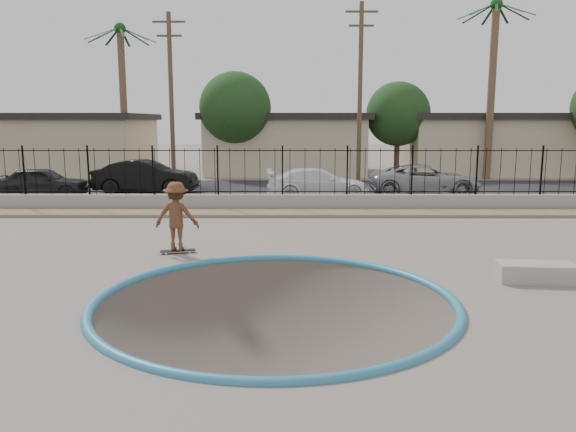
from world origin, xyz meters
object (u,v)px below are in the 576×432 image
at_px(skater, 177,220).
at_px(concrete_ledge, 535,272).
at_px(skateboard, 178,251).
at_px(car_d, 425,180).
at_px(car_c, 318,183).
at_px(car_b, 146,177).
at_px(car_a, 43,182).

height_order(skater, concrete_ledge, skater).
bearing_deg(skater, skateboard, -85.66).
bearing_deg(car_d, skater, 142.50).
bearing_deg(car_c, concrete_ledge, -166.61).
bearing_deg(concrete_ledge, car_d, 86.14).
xyz_separation_m(skater, car_d, (9.18, 11.51, -0.15)).
bearing_deg(car_d, car_b, 88.93).
bearing_deg(skater, car_d, -124.25).
relative_size(car_b, car_d, 0.94).
bearing_deg(car_a, car_d, -90.63).
bearing_deg(car_a, concrete_ledge, -132.04).
relative_size(skateboard, car_c, 0.20).
height_order(skateboard, car_d, car_d).
bearing_deg(skateboard, car_d, 37.80).
distance_m(skater, car_c, 11.21).
relative_size(skater, car_c, 0.39).
distance_m(skateboard, car_b, 12.62).
relative_size(skater, concrete_ledge, 1.11).
bearing_deg(skater, car_b, -67.90).
relative_size(concrete_ledge, car_a, 0.41).
distance_m(car_a, car_d, 17.43).
bearing_deg(car_b, concrete_ledge, -138.76).
distance_m(skateboard, car_d, 14.74).
distance_m(skater, car_b, 12.60).
relative_size(skater, car_d, 0.35).
relative_size(skateboard, concrete_ledge, 0.58).
bearing_deg(car_a, car_c, -94.87).
height_order(car_b, car_c, car_b).
xyz_separation_m(concrete_ledge, car_a, (-16.46, 13.46, 0.51)).
xyz_separation_m(skateboard, concrete_ledge, (8.23, -2.60, 0.14)).
bearing_deg(car_c, skateboard, 154.17).
bearing_deg(concrete_ledge, car_c, 107.28).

